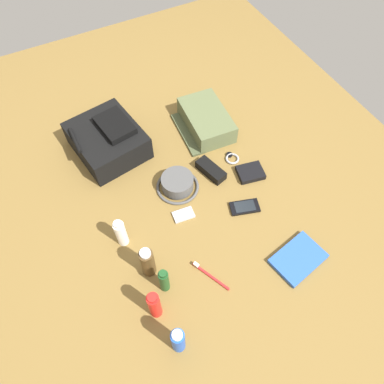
{
  "coord_description": "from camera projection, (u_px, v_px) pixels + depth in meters",
  "views": [
    {
      "loc": [
        -0.71,
        0.37,
        1.27
      ],
      "look_at": [
        0.0,
        0.0,
        0.04
      ],
      "focal_mm": 33.54,
      "sensor_mm": 36.0,
      "label": 1
    }
  ],
  "objects": [
    {
      "name": "backpack",
      "position": [
        108.0,
        140.0,
        1.59
      ],
      "size": [
        0.35,
        0.32,
        0.15
      ],
      "color": "black",
      "rests_on": "ground_plane"
    },
    {
      "name": "deodorant_spray",
      "position": [
        178.0,
        341.0,
        1.12
      ],
      "size": [
        0.04,
        0.04,
        0.17
      ],
      "color": "blue",
      "rests_on": "ground_plane"
    },
    {
      "name": "sunscreen_spray",
      "position": [
        154.0,
        305.0,
        1.17
      ],
      "size": [
        0.04,
        0.04,
        0.17
      ],
      "color": "red",
      "rests_on": "ground_plane"
    },
    {
      "name": "shampoo_bottle",
      "position": [
        164.0,
        281.0,
        1.24
      ],
      "size": [
        0.04,
        0.04,
        0.14
      ],
      "color": "#19471E",
      "rests_on": "ground_plane"
    },
    {
      "name": "toothpaste_tube",
      "position": [
        121.0,
        233.0,
        1.33
      ],
      "size": [
        0.04,
        0.04,
        0.15
      ],
      "color": "white",
      "rests_on": "ground_plane"
    },
    {
      "name": "paperback_novel",
      "position": [
        298.0,
        259.0,
        1.34
      ],
      "size": [
        0.17,
        0.22,
        0.02
      ],
      "color": "blue",
      "rests_on": "ground_plane"
    },
    {
      "name": "cell_phone",
      "position": [
        245.0,
        207.0,
        1.47
      ],
      "size": [
        0.09,
        0.13,
        0.01
      ],
      "color": "black",
      "rests_on": "ground_plane"
    },
    {
      "name": "wristwatch",
      "position": [
        232.0,
        158.0,
        1.61
      ],
      "size": [
        0.07,
        0.06,
        0.01
      ],
      "color": "#99999E",
      "rests_on": "ground_plane"
    },
    {
      "name": "ground_plane",
      "position": [
        192.0,
        199.0,
        1.51
      ],
      "size": [
        2.64,
        2.02,
        0.02
      ],
      "primitive_type": "cube",
      "color": "brown",
      "rests_on": "ground"
    },
    {
      "name": "sunglasses_case",
      "position": [
        211.0,
        170.0,
        1.55
      ],
      "size": [
        0.15,
        0.09,
        0.04
      ],
      "primitive_type": "cube",
      "rotation": [
        0.0,
        0.0,
        0.28
      ],
      "color": "black",
      "rests_on": "ground_plane"
    },
    {
      "name": "bucket_hat",
      "position": [
        177.0,
        184.0,
        1.5
      ],
      "size": [
        0.18,
        0.18,
        0.06
      ],
      "color": "#4B4B4B",
      "rests_on": "ground_plane"
    },
    {
      "name": "toiletry_pouch",
      "position": [
        206.0,
        121.0,
        1.68
      ],
      "size": [
        0.3,
        0.24,
        0.09
      ],
      "color": "#56603D",
      "rests_on": "ground_plane"
    },
    {
      "name": "toothbrush",
      "position": [
        208.0,
        274.0,
        1.31
      ],
      "size": [
        0.15,
        0.08,
        0.02
      ],
      "color": "red",
      "rests_on": "ground_plane"
    },
    {
      "name": "media_player",
      "position": [
        184.0,
        215.0,
        1.45
      ],
      "size": [
        0.06,
        0.09,
        0.01
      ],
      "color": "#B7B7BC",
      "rests_on": "ground_plane"
    },
    {
      "name": "cologne_bottle",
      "position": [
        148.0,
        262.0,
        1.26
      ],
      "size": [
        0.05,
        0.05,
        0.16
      ],
      "color": "#473319",
      "rests_on": "ground_plane"
    },
    {
      "name": "wallet",
      "position": [
        250.0,
        173.0,
        1.55
      ],
      "size": [
        0.11,
        0.13,
        0.02
      ],
      "primitive_type": "cube",
      "rotation": [
        0.0,
        0.0,
        -0.2
      ],
      "color": "black",
      "rests_on": "ground_plane"
    }
  ]
}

